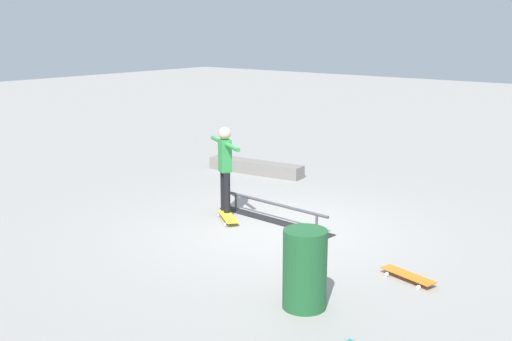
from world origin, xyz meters
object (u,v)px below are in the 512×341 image
skate_ledge (256,167)px  grind_rail (274,213)px  skater_main (225,165)px  trash_bin (305,269)px  loose_skateboard_orange (408,275)px  skateboard_main (228,217)px

skate_ledge → grind_rail: bearing=133.9°
grind_rail → skater_main: (0.87, 0.29, 0.79)m
skate_ledge → trash_bin: trash_bin is taller
skate_ledge → skater_main: 3.46m
grind_rail → loose_skateboard_orange: size_ratio=3.04×
grind_rail → trash_bin: (-2.37, 2.50, 0.35)m
grind_rail → loose_skateboard_orange: bearing=166.3°
skate_ledge → loose_skateboard_orange: skate_ledge is taller
grind_rail → skateboard_main: (0.64, 0.49, -0.07)m
skateboard_main → trash_bin: bearing=2.3°
skater_main → loose_skateboard_orange: size_ratio=1.96×
grind_rail → skate_ledge: bearing=-42.1°
trash_bin → skate_ledge: bearing=-46.3°
grind_rail → skate_ledge: (2.54, -2.64, -0.00)m
skater_main → loose_skateboard_orange: (-3.85, 0.66, -0.86)m
loose_skateboard_orange → skate_ledge: bearing=161.2°
grind_rail → skate_ledge: size_ratio=1.07×
skater_main → trash_bin: skater_main is taller
grind_rail → loose_skateboard_orange: (-2.99, 0.96, -0.07)m
skateboard_main → skate_ledge: bearing=157.3°
trash_bin → skater_main: bearing=-34.3°
skate_ledge → loose_skateboard_orange: size_ratio=2.84×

